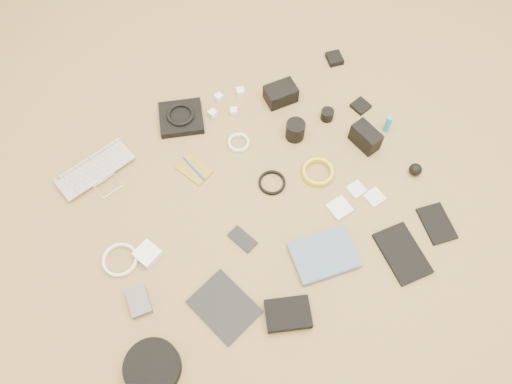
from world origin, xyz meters
name	(u,v)px	position (x,y,z in m)	size (l,w,h in m)	color
laptop	(101,177)	(-0.52, 0.37, 0.01)	(0.31, 0.22, 0.02)	silver
headphone_pouch	(181,118)	(-0.12, 0.49, 0.02)	(0.18, 0.17, 0.03)	black
headphones	(180,115)	(-0.12, 0.49, 0.04)	(0.12, 0.12, 0.01)	black
charger_a	(213,114)	(0.01, 0.45, 0.01)	(0.03, 0.03, 0.03)	silver
charger_b	(219,97)	(0.07, 0.52, 0.01)	(0.03, 0.03, 0.03)	silver
charger_c	(240,92)	(0.16, 0.51, 0.02)	(0.03, 0.03, 0.03)	silver
charger_d	(234,111)	(0.09, 0.42, 0.01)	(0.03, 0.03, 0.03)	silver
dslr_camera	(281,94)	(0.31, 0.40, 0.04)	(0.13, 0.09, 0.08)	black
lens_pouch	(335,58)	(0.64, 0.49, 0.01)	(0.07, 0.07, 0.03)	black
notebook_olive	(194,170)	(-0.18, 0.24, 0.00)	(0.09, 0.14, 0.01)	olive
pen_blue	(194,169)	(-0.18, 0.24, 0.01)	(0.01, 0.01, 0.14)	#1635B5
cable_white_a	(239,143)	(0.04, 0.27, 0.01)	(0.09, 0.09, 0.01)	white
lens_a	(295,130)	(0.27, 0.20, 0.04)	(0.08, 0.08, 0.09)	black
lens_b	(327,115)	(0.44, 0.22, 0.02)	(0.05, 0.05, 0.05)	black
card_reader	(361,106)	(0.60, 0.20, 0.01)	(0.07, 0.07, 0.02)	black
power_brick	(147,254)	(-0.48, -0.02, 0.02)	(0.08, 0.08, 0.03)	silver
cable_white_b	(120,260)	(-0.58, 0.01, 0.01)	(0.13, 0.13, 0.01)	white
cable_black	(272,183)	(0.08, 0.04, 0.00)	(0.11, 0.11, 0.01)	black
cable_yellow	(318,173)	(0.26, 0.00, 0.01)	(0.13, 0.13, 0.01)	gold
flash	(366,137)	(0.51, 0.04, 0.05)	(0.07, 0.12, 0.09)	black
lens_cleaner	(388,124)	(0.63, 0.05, 0.04)	(0.03, 0.03, 0.09)	teal
battery_charger	(139,301)	(-0.57, -0.17, 0.02)	(0.07, 0.11, 0.03)	#535257
tablet	(224,306)	(-0.31, -0.32, 0.00)	(0.17, 0.22, 0.01)	black
phone	(243,239)	(-0.14, -0.12, 0.00)	(0.06, 0.11, 0.01)	black
filter_case_left	(340,208)	(0.26, -0.18, 0.01)	(0.08, 0.08, 0.01)	silver
filter_case_mid	(356,189)	(0.36, -0.14, 0.00)	(0.06, 0.06, 0.01)	silver
filter_case_right	(375,197)	(0.41, -0.20, 0.00)	(0.07, 0.07, 0.01)	silver
air_blower	(415,170)	(0.61, -0.18, 0.03)	(0.05, 0.05, 0.05)	black
headphone_case	(153,367)	(-0.61, -0.41, 0.03)	(0.19, 0.19, 0.05)	black
drive_case	(288,314)	(-0.12, -0.45, 0.02)	(0.16, 0.11, 0.04)	black
paperback	(333,276)	(0.09, -0.41, 0.01)	(0.17, 0.23, 0.02)	#40586D
notebook_black_a	(402,253)	(0.37, -0.45, 0.01)	(0.14, 0.22, 0.02)	black
notebook_black_b	(437,224)	(0.56, -0.40, 0.01)	(0.10, 0.16, 0.01)	black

